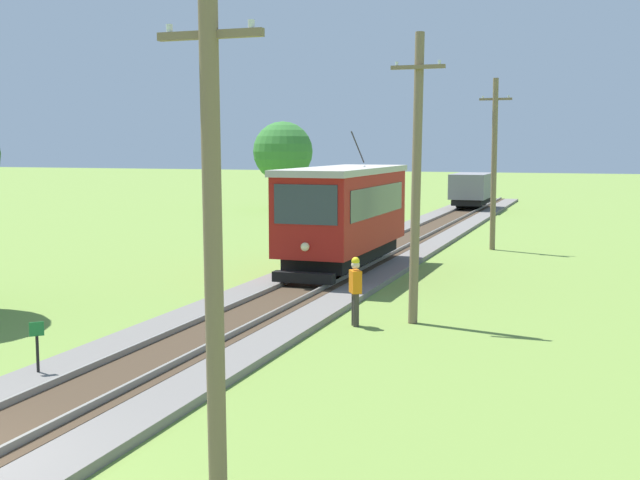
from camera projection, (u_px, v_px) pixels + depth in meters
The scene contains 8 objects.
red_tram at pixel (344, 213), 28.87m from camera, with size 2.60×8.54×4.79m.
freight_car at pixel (472, 189), 56.45m from camera, with size 2.40×5.20×2.31m.
utility_pole_foreground at pixel (213, 237), 10.03m from camera, with size 1.40×0.33×6.75m.
utility_pole_near_tram at pixel (416, 175), 20.74m from camera, with size 1.40×0.63×7.47m.
utility_pole_mid at pixel (494, 163), 35.20m from camera, with size 1.40×0.43×7.48m.
trackside_signal_marker at pixel (37, 348), 15.78m from camera, with size 0.21×0.21×1.18m.
track_worker at pixel (355, 288), 20.55m from camera, with size 0.41×0.45×1.78m.
tree_right_near at pixel (283, 152), 57.37m from camera, with size 4.25×4.25×6.28m.
Camera 1 is at (8.73, -8.17, 4.61)m, focal length 45.33 mm.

